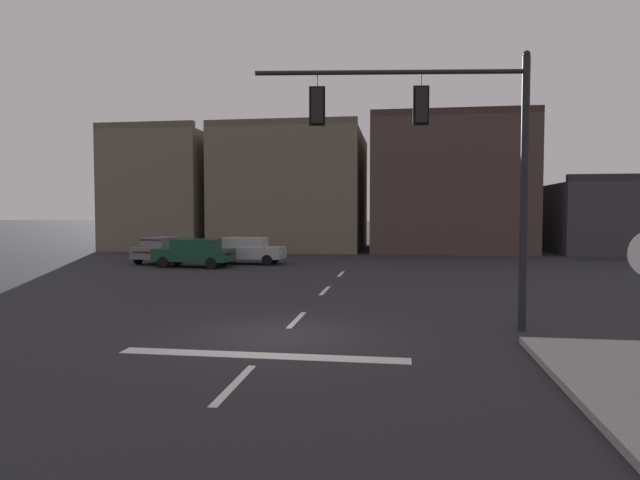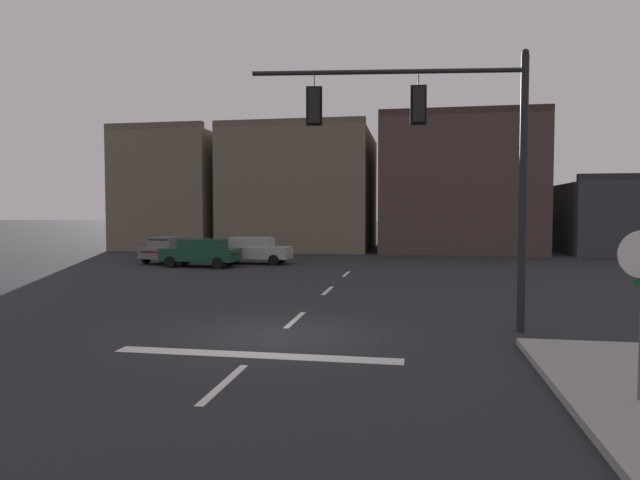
% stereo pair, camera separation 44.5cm
% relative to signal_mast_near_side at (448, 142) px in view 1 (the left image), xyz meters
% --- Properties ---
extents(ground_plane, '(400.00, 400.00, 0.00)m').
position_rel_signal_mast_near_side_xyz_m(ground_plane, '(-4.17, -1.22, -4.93)').
color(ground_plane, '#232328').
extents(stop_bar_paint, '(6.40, 0.50, 0.01)m').
position_rel_signal_mast_near_side_xyz_m(stop_bar_paint, '(-4.17, -3.22, -4.93)').
color(stop_bar_paint, silver).
rests_on(stop_bar_paint, ground).
extents(lane_centreline, '(0.16, 26.40, 0.01)m').
position_rel_signal_mast_near_side_xyz_m(lane_centreline, '(-4.17, 0.78, -4.93)').
color(lane_centreline, silver).
rests_on(lane_centreline, ground).
extents(signal_mast_near_side, '(7.06, 0.98, 7.27)m').
position_rel_signal_mast_near_side_xyz_m(signal_mast_near_side, '(0.00, 0.00, 0.00)').
color(signal_mast_near_side, black).
rests_on(signal_mast_near_side, ground).
extents(car_lot_nearside, '(4.50, 2.01, 1.61)m').
position_rel_signal_mast_near_side_xyz_m(car_lot_nearside, '(-10.40, 17.38, -4.07)').
color(car_lot_nearside, '#9EA0A5').
rests_on(car_lot_nearside, ground).
extents(car_lot_middle, '(4.56, 2.18, 1.61)m').
position_rel_signal_mast_near_side_xyz_m(car_lot_middle, '(-12.85, 15.07, -4.07)').
color(car_lot_middle, '#143D28').
rests_on(car_lot_middle, ground).
extents(car_lot_farside, '(2.64, 4.67, 1.61)m').
position_rel_signal_mast_near_side_xyz_m(car_lot_farside, '(-15.76, 17.48, -4.07)').
color(car_lot_farside, slate).
rests_on(car_lot_farside, ground).
extents(building_row, '(47.14, 13.95, 10.66)m').
position_rel_signal_mast_near_side_xyz_m(building_row, '(-4.44, 31.98, -0.24)').
color(building_row, '#665B4C').
rests_on(building_row, ground).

